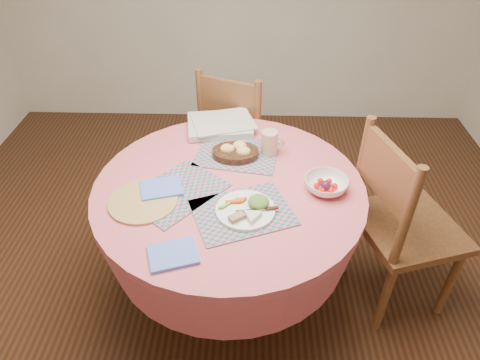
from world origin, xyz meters
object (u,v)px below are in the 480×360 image
object	(u,v)px
dinner_plate	(247,209)
latte_mug	(270,143)
dining_table	(230,217)
fruit_bowl	(326,185)
chair_right	(400,222)
wicker_trivet	(143,201)
bread_bowl	(236,151)
chair_back	(238,135)

from	to	relation	value
dinner_plate	latte_mug	size ratio (longest dim) A/B	2.06
dining_table	latte_mug	xyz separation A→B (m)	(0.19, 0.26, 0.26)
latte_mug	fruit_bowl	bearing A→B (deg)	-48.87
dinner_plate	fruit_bowl	size ratio (longest dim) A/B	1.12
dinner_plate	dining_table	bearing A→B (deg)	114.41
dinner_plate	fruit_bowl	xyz separation A→B (m)	(0.35, 0.17, 0.01)
dining_table	dinner_plate	bearing A→B (deg)	-65.59
chair_right	fruit_bowl	xyz separation A→B (m)	(-0.39, -0.03, 0.24)
dining_table	wicker_trivet	distance (m)	0.44
bread_bowl	latte_mug	size ratio (longest dim) A/B	1.87
latte_mug	bread_bowl	bearing A→B (deg)	-170.10
chair_back	dinner_plate	bearing A→B (deg)	116.71
fruit_bowl	chair_right	bearing A→B (deg)	4.82
wicker_trivet	chair_right	bearing A→B (deg)	6.79
dining_table	wicker_trivet	xyz separation A→B (m)	(-0.37, -0.13, 0.20)
dining_table	wicker_trivet	size ratio (longest dim) A/B	4.13
dinner_plate	bread_bowl	xyz separation A→B (m)	(-0.06, 0.42, 0.01)
bread_bowl	latte_mug	distance (m)	0.17
wicker_trivet	fruit_bowl	xyz separation A→B (m)	(0.80, 0.11, 0.02)
dining_table	chair_right	world-z (taller)	chair_right
chair_right	latte_mug	distance (m)	0.74
chair_back	dinner_plate	distance (m)	1.05
dinner_plate	latte_mug	xyz separation A→B (m)	(0.10, 0.44, 0.05)
chair_right	wicker_trivet	size ratio (longest dim) A/B	3.42
dining_table	bread_bowl	xyz separation A→B (m)	(0.02, 0.23, 0.23)
dinner_plate	chair_back	bearing A→B (deg)	94.04
dinner_plate	bread_bowl	distance (m)	0.42
dinner_plate	bread_bowl	world-z (taller)	bread_bowl
chair_back	bread_bowl	bearing A→B (deg)	113.46
chair_right	dinner_plate	xyz separation A→B (m)	(-0.74, -0.20, 0.24)
chair_back	wicker_trivet	xyz separation A→B (m)	(-0.38, -0.96, 0.25)
dining_table	chair_right	size ratio (longest dim) A/B	1.21
chair_right	bread_bowl	size ratio (longest dim) A/B	4.46
bread_bowl	latte_mug	world-z (taller)	latte_mug
latte_mug	wicker_trivet	bearing A→B (deg)	-145.09
dining_table	fruit_bowl	world-z (taller)	fruit_bowl
dining_table	chair_back	distance (m)	0.83
chair_back	fruit_bowl	xyz separation A→B (m)	(0.42, -0.85, 0.27)
chair_back	bread_bowl	distance (m)	0.66
bread_bowl	latte_mug	bearing A→B (deg)	9.90
wicker_trivet	bread_bowl	distance (m)	0.53
latte_mug	fruit_bowl	xyz separation A→B (m)	(0.24, -0.28, -0.04)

